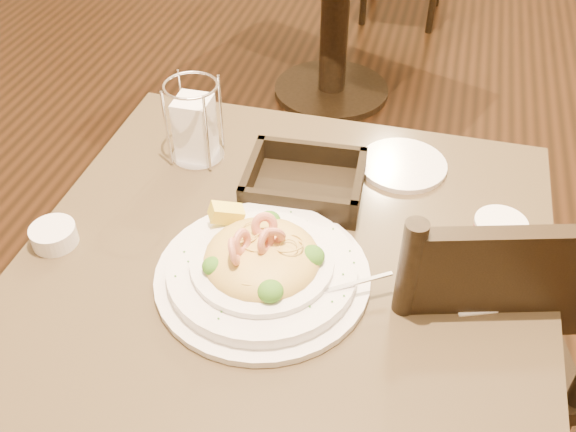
% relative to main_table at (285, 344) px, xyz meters
% --- Properties ---
extents(main_table, '(0.90, 0.90, 0.75)m').
position_rel_main_table_xyz_m(main_table, '(0.00, 0.00, 0.00)').
color(main_table, black).
rests_on(main_table, ground).
extents(dining_chair_near, '(0.52, 0.52, 0.93)m').
position_rel_main_table_xyz_m(dining_chair_near, '(0.34, 0.12, -0.02)').
color(dining_chair_near, black).
rests_on(dining_chair_near, ground).
extents(pasta_bowl, '(0.39, 0.36, 0.11)m').
position_rel_main_table_xyz_m(pasta_bowl, '(-0.02, -0.05, 0.27)').
color(pasta_bowl, white).
rests_on(pasta_bowl, main_table).
extents(drink_glass, '(0.16, 0.16, 0.14)m').
position_rel_main_table_xyz_m(drink_glass, '(0.33, 0.02, 0.31)').
color(drink_glass, white).
rests_on(drink_glass, main_table).
extents(bread_basket, '(0.23, 0.19, 0.06)m').
position_rel_main_table_xyz_m(bread_basket, '(-0.01, 0.18, 0.26)').
color(bread_basket, black).
rests_on(bread_basket, main_table).
extents(napkin_caddy, '(0.11, 0.11, 0.17)m').
position_rel_main_table_xyz_m(napkin_caddy, '(-0.25, 0.24, 0.31)').
color(napkin_caddy, silver).
rests_on(napkin_caddy, main_table).
extents(side_plate, '(0.22, 0.22, 0.01)m').
position_rel_main_table_xyz_m(side_plate, '(0.16, 0.31, 0.24)').
color(side_plate, white).
rests_on(side_plate, main_table).
extents(butter_ramekin, '(0.09, 0.09, 0.03)m').
position_rel_main_table_xyz_m(butter_ramekin, '(-0.40, -0.06, 0.25)').
color(butter_ramekin, white).
rests_on(butter_ramekin, main_table).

